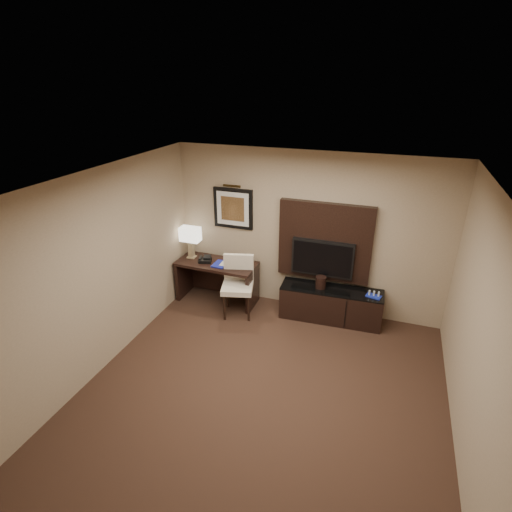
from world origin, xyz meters
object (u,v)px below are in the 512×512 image
at_px(minibar_tray, 374,294).
at_px(desk_phone, 205,259).
at_px(credenza, 331,304).
at_px(desk_chair, 238,287).
at_px(table_lamp, 191,244).
at_px(ice_bucket, 321,282).
at_px(water_bottle, 239,260).
at_px(desk, 217,281).
at_px(tv, 322,258).

bearing_deg(minibar_tray, desk_phone, -178.79).
xyz_separation_m(credenza, desk_chair, (-1.50, -0.36, 0.24)).
relative_size(credenza, table_lamp, 3.10).
relative_size(credenza, desk_phone, 7.63).
bearing_deg(minibar_tray, desk_chair, -171.02).
height_order(credenza, table_lamp, table_lamp).
bearing_deg(ice_bucket, water_bottle, -179.88).
height_order(desk, water_bottle, water_bottle).
relative_size(tv, minibar_tray, 4.42).
distance_m(credenza, desk_phone, 2.28).
xyz_separation_m(credenza, table_lamp, (-2.52, -0.00, 0.73)).
distance_m(desk, credenza, 2.02).
distance_m(tv, ice_bucket, 0.39).
xyz_separation_m(table_lamp, ice_bucket, (2.33, -0.00, -0.35)).
xyz_separation_m(table_lamp, minibar_tray, (3.18, -0.02, -0.41)).
xyz_separation_m(desk, ice_bucket, (1.83, 0.05, 0.29)).
bearing_deg(credenza, desk_chair, -169.17).
xyz_separation_m(tv, minibar_tray, (0.87, -0.16, -0.42)).
xyz_separation_m(table_lamp, water_bottle, (0.91, -0.01, -0.17)).
height_order(table_lamp, ice_bucket, table_lamp).
xyz_separation_m(tv, table_lamp, (-2.31, -0.14, -0.01)).
xyz_separation_m(tv, ice_bucket, (0.03, -0.15, -0.36)).
bearing_deg(minibar_tray, water_bottle, 179.66).
bearing_deg(desk_phone, table_lamp, 148.34).
bearing_deg(ice_bucket, desk_phone, -177.82).
bearing_deg(desk_phone, credenza, -14.72).
height_order(tv, desk_phone, tv).
bearing_deg(minibar_tray, credenza, 177.94).
bearing_deg(desk_chair, desk, 133.91).
distance_m(desk_phone, water_bottle, 0.61).
height_order(table_lamp, minibar_tray, table_lamp).
height_order(desk, table_lamp, table_lamp).
distance_m(table_lamp, ice_bucket, 2.36).
distance_m(desk, desk_chair, 0.62).
bearing_deg(water_bottle, tv, 6.15).
distance_m(desk, tv, 1.92).
height_order(tv, ice_bucket, tv).
relative_size(desk_phone, minibar_tray, 0.95).
bearing_deg(desk_chair, credenza, -1.34).
xyz_separation_m(ice_bucket, minibar_tray, (0.84, -0.02, -0.06)).
bearing_deg(water_bottle, desk, -173.69).
bearing_deg(desk_phone, desk, -8.68).
relative_size(desk_chair, ice_bucket, 5.38).
bearing_deg(table_lamp, ice_bucket, -0.09).
distance_m(desk_chair, water_bottle, 0.49).
height_order(desk, credenza, desk).
bearing_deg(credenza, water_bottle, 177.54).
height_order(table_lamp, desk_phone, table_lamp).
bearing_deg(credenza, desk, 178.75).
bearing_deg(water_bottle, ice_bucket, 0.12).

